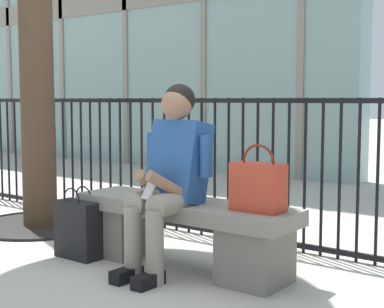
% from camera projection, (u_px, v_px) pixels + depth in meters
% --- Properties ---
extents(ground_plane, '(60.00, 60.00, 0.00)m').
position_uv_depth(ground_plane, '(183.00, 267.00, 3.83)').
color(ground_plane, '#B2ADA3').
extents(stone_bench, '(1.60, 0.44, 0.45)m').
position_uv_depth(stone_bench, '(183.00, 227.00, 3.81)').
color(stone_bench, gray).
rests_on(stone_bench, ground).
extents(seated_person_with_phone, '(0.52, 0.66, 1.21)m').
position_uv_depth(seated_person_with_phone, '(170.00, 172.00, 3.67)').
color(seated_person_with_phone, gray).
rests_on(seated_person_with_phone, ground).
extents(handbag_on_bench, '(0.31, 0.16, 0.40)m').
position_uv_depth(handbag_on_bench, '(258.00, 186.00, 3.41)').
color(handbag_on_bench, '#B23823').
rests_on(handbag_on_bench, stone_bench).
extents(shopping_bag, '(0.34, 0.16, 0.51)m').
position_uv_depth(shopping_bag, '(78.00, 229.00, 4.05)').
color(shopping_bag, black).
rests_on(shopping_bag, ground).
extents(plaza_railing, '(7.57, 0.04, 1.12)m').
position_uv_depth(plaza_railing, '(250.00, 171.00, 4.43)').
color(plaza_railing, black).
rests_on(plaza_railing, ground).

